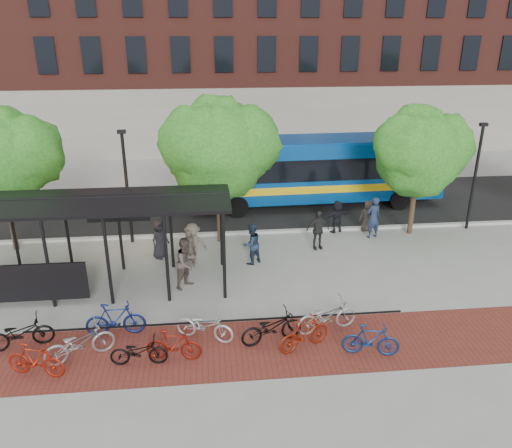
{
  "coord_description": "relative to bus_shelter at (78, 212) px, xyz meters",
  "views": [
    {
      "loc": [
        -3.49,
        -17.73,
        9.24
      ],
      "look_at": [
        -1.56,
        1.22,
        1.6
      ],
      "focal_mm": 35.0,
      "sensor_mm": 36.0,
      "label": 1
    }
  ],
  "objects": [
    {
      "name": "bike_5",
      "position": [
        3.48,
        -4.82,
        -2.5
      ],
      "size": [
        1.72,
        0.72,
        1.0
      ],
      "primitive_type": "imported",
      "rotation": [
        0.0,
        0.0,
        1.41
      ],
      "color": "maroon",
      "rests_on": "ground"
    },
    {
      "name": "pedestrian_7",
      "position": [
        12.19,
        3.48,
        -2.01
      ],
      "size": [
        0.83,
        0.68,
        1.97
      ],
      "primitive_type": "imported",
      "rotation": [
        0.0,
        0.0,
        3.47
      ],
      "color": "#1E2A46",
      "rests_on": "ground"
    },
    {
      "name": "pedestrian_6",
      "position": [
        12.19,
        4.28,
        -2.23
      ],
      "size": [
        0.81,
        0.58,
        1.53
      ],
      "primitive_type": "imported",
      "rotation": [
        0.0,
        0.0,
        3.0
      ],
      "color": "#413834",
      "rests_on": "ground"
    },
    {
      "name": "bike_2",
      "position": [
        0.72,
        -4.49,
        -2.46
      ],
      "size": [
        2.17,
        1.5,
        1.08
      ],
      "primitive_type": "imported",
      "rotation": [
        0.0,
        0.0,
        2.0
      ],
      "color": "gray",
      "rests_on": "ground"
    },
    {
      "name": "bus",
      "position": [
        10.45,
        8.33,
        -0.9
      ],
      "size": [
        13.63,
        3.54,
        3.66
      ],
      "rotation": [
        0.0,
        0.0,
        0.03
      ],
      "color": "#084596",
      "rests_on": "ground"
    },
    {
      "name": "bike_0",
      "position": [
        -1.2,
        -3.76,
        -2.49
      ],
      "size": [
        2.05,
        1.14,
        1.02
      ],
      "primitive_type": "imported",
      "rotation": [
        0.0,
        0.0,
        1.82
      ],
      "color": "black",
      "rests_on": "ground"
    },
    {
      "name": "bike_3",
      "position": [
        1.58,
        -3.35,
        -2.43
      ],
      "size": [
        1.9,
        0.59,
        1.13
      ],
      "primitive_type": "imported",
      "rotation": [
        0.0,
        0.0,
        1.6
      ],
      "color": "navy",
      "rests_on": "ground"
    },
    {
      "name": "bike_9",
      "position": [
        7.4,
        -4.69,
        -2.47
      ],
      "size": [
        1.82,
        1.17,
        1.06
      ],
      "primitive_type": "imported",
      "rotation": [
        0.0,
        0.0,
        1.99
      ],
      "color": "maroon",
      "rests_on": "ground"
    },
    {
      "name": "ground",
      "position": [
        8.13,
        0.48,
        -3.0
      ],
      "size": [
        160.0,
        160.0,
        0.0
      ],
      "primitive_type": "plane",
      "color": "#9E9E99",
      "rests_on": "ground"
    },
    {
      "name": "pedestrian_3",
      "position": [
        3.96,
        1.45,
        -2.09
      ],
      "size": [
        1.32,
        0.98,
        1.82
      ],
      "primitive_type": "imported",
      "rotation": [
        0.0,
        0.0,
        0.29
      ],
      "color": "#64594A",
      "rests_on": "ground"
    },
    {
      "name": "bike_11",
      "position": [
        9.31,
        -5.19,
        -2.49
      ],
      "size": [
        1.77,
        0.86,
        1.03
      ],
      "primitive_type": "imported",
      "rotation": [
        0.0,
        0.0,
        1.34
      ],
      "color": "navy",
      "rests_on": "ground"
    },
    {
      "name": "pedestrian_1",
      "position": [
        3.8,
        1.25,
        -2.18
      ],
      "size": [
        0.66,
        0.48,
        1.65
      ],
      "primitive_type": "imported",
      "rotation": [
        0.0,
        0.0,
        3.3
      ],
      "color": "#433D36",
      "rests_on": "ground"
    },
    {
      "name": "bike_8",
      "position": [
        6.46,
        -4.24,
        -2.47
      ],
      "size": [
        2.11,
        1.17,
        1.05
      ],
      "primitive_type": "imported",
      "rotation": [
        0.0,
        0.0,
        1.82
      ],
      "color": "black",
      "rests_on": "ground"
    },
    {
      "name": "bike_10",
      "position": [
        8.3,
        -3.81,
        -2.45
      ],
      "size": [
        2.21,
        1.21,
        1.1
      ],
      "primitive_type": "imported",
      "rotation": [
        0.0,
        0.0,
        1.81
      ],
      "color": "#A2A2A5",
      "rests_on": "ground"
    },
    {
      "name": "curb",
      "position": [
        8.13,
        4.48,
        -2.94
      ],
      "size": [
        160.0,
        0.25,
        0.12
      ],
      "primitive_type": "cube",
      "color": "#B7B7B2",
      "rests_on": "ground"
    },
    {
      "name": "bike_6",
      "position": [
        4.39,
        -3.89,
        -2.5
      ],
      "size": [
        2.03,
        1.36,
        1.01
      ],
      "primitive_type": "imported",
      "rotation": [
        0.0,
        0.0,
        1.17
      ],
      "color": "#BDBDC0",
      "rests_on": "ground"
    },
    {
      "name": "bike_4",
      "position": [
        2.48,
        -4.95,
        -2.56
      ],
      "size": [
        1.68,
        0.64,
        0.87
      ],
      "primitive_type": "imported",
      "rotation": [
        0.0,
        0.0,
        1.53
      ],
      "color": "black",
      "rests_on": "ground"
    },
    {
      "name": "bike_rack_rail",
      "position": [
        4.83,
        -3.62,
        -3.0
      ],
      "size": [
        12.0,
        0.05,
        0.95
      ],
      "primitive_type": "cube",
      "color": "black",
      "rests_on": "ground"
    },
    {
      "name": "lamp_post_right",
      "position": [
        17.13,
        4.08,
        -0.25
      ],
      "size": [
        0.35,
        0.2,
        5.12
      ],
      "color": "black",
      "rests_on": "ground"
    },
    {
      "name": "pedestrian_4",
      "position": [
        9.38,
        2.52,
        -2.11
      ],
      "size": [
        1.09,
        0.56,
        1.78
      ],
      "primitive_type": "imported",
      "rotation": [
        0.0,
        0.0,
        6.41
      ],
      "color": "#272727",
      "rests_on": "ground"
    },
    {
      "name": "tree_b",
      "position": [
        5.23,
        3.83,
        1.46
      ],
      "size": [
        5.15,
        4.2,
        6.47
      ],
      "color": "#382619",
      "rests_on": "ground"
    },
    {
      "name": "pedestrian_0",
      "position": [
        2.56,
        2.28,
        -2.14
      ],
      "size": [
        0.97,
        0.98,
        1.71
      ],
      "primitive_type": "imported",
      "rotation": [
        0.0,
        0.0,
        0.81
      ],
      "color": "black",
      "rests_on": "ground"
    },
    {
      "name": "pedestrian_5",
      "position": [
        10.7,
        4.28,
        -2.21
      ],
      "size": [
        1.52,
        0.97,
        1.57
      ],
      "primitive_type": "imported",
      "rotation": [
        0.0,
        0.0,
        3.52
      ],
      "color": "black",
      "rests_on": "ground"
    },
    {
      "name": "asphalt_street",
      "position": [
        8.13,
        8.48,
        -2.99
      ],
      "size": [
        160.0,
        8.0,
        0.01
      ],
      "primitive_type": "cube",
      "color": "black",
      "rests_on": "ground"
    },
    {
      "name": "bus_shelter",
      "position": [
        0.0,
        0.0,
        0.0
      ],
      "size": [
        10.6,
        3.07,
        3.6
      ],
      "color": "black",
      "rests_on": "ground"
    },
    {
      "name": "lamp_post_left",
      "position": [
        1.13,
        4.08,
        -0.25
      ],
      "size": [
        0.35,
        0.2,
        5.12
      ],
      "color": "black",
      "rests_on": "ground"
    },
    {
      "name": "pedestrian_2",
      "position": [
        6.35,
        1.34,
        -2.13
      ],
      "size": [
        1.07,
        1.03,
        1.74
      ],
      "primitive_type": "imported",
      "rotation": [
        0.0,
        0.0,
        3.75
      ],
      "color": "#1B2D41",
      "rests_on": "ground"
    },
    {
      "name": "tree_c",
      "position": [
        14.22,
        3.83,
        1.06
      ],
      "size": [
        4.66,
        3.8,
        5.92
      ],
      "color": "#382619",
      "rests_on": "ground"
    },
    {
      "name": "pedestrian_8",
      "position": [
        3.76,
        -0.39,
        -2.01
      ],
      "size": [
        1.2,
        1.22,
        1.98
      ],
      "primitive_type": "imported",
      "rotation": [
        0.0,
        0.0,
        0.84
      ],
      "color": "#4E423A",
      "rests_on": "ground"
    },
    {
      "name": "tree_a",
      "position": [
        -3.77,
        3.83,
        1.24
      ],
      "size": [
        4.9,
        4.0,
        6.18
      ],
      "color": "#382619",
      "rests_on": "ground"
    },
    {
      "name": "building_brick",
      "position": [
        18.13,
        26.48,
        7.0
      ],
      "size": [
        55.0,
        14.0,
        20.0
      ],
      "primitive_type": "cube",
      "color": "maroon",
      "rests_on": "ground"
    },
    {
      "name": "bike_1",
      "position": [
        -0.33,
        -5.17,
        -2.48
      ],
      "size": [
        1.81,
        0.95,
        1.05
      ],
      "primitive_type": "imported",
      "rotation": [
        0.0,
        0.0,
        1.29
      ],
      "color": "maroon",
      "rests_on": "ground"
    },
    {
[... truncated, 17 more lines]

